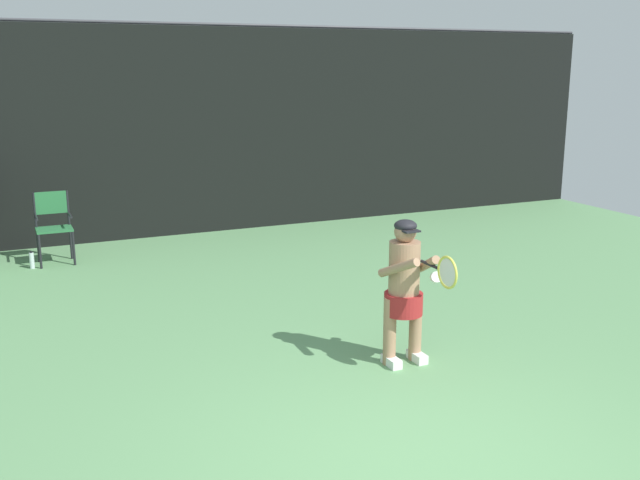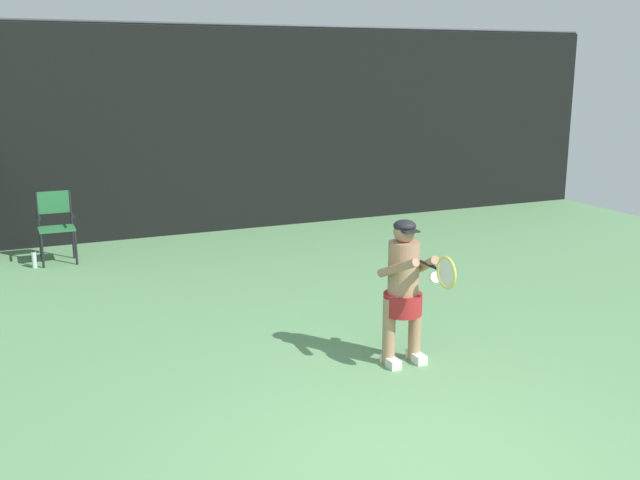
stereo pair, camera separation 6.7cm
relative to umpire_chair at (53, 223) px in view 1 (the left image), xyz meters
The scene contains 5 objects.
backdrop_screen 2.54m from the umpire_chair, 31.17° to the left, with size 18.00×0.12×3.66m.
umpire_chair is the anchor object (origin of this frame).
water_bottle 0.65m from the umpire_chair, 150.01° to the right, with size 0.07×0.07×0.27m.
tennis_player 6.23m from the umpire_chair, 62.69° to the right, with size 0.54×0.62×1.48m.
tennis_racket 6.78m from the umpire_chair, 64.02° to the right, with size 0.03×0.60×0.31m.
Camera 1 is at (-2.69, -4.18, 2.94)m, focal length 41.06 mm.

